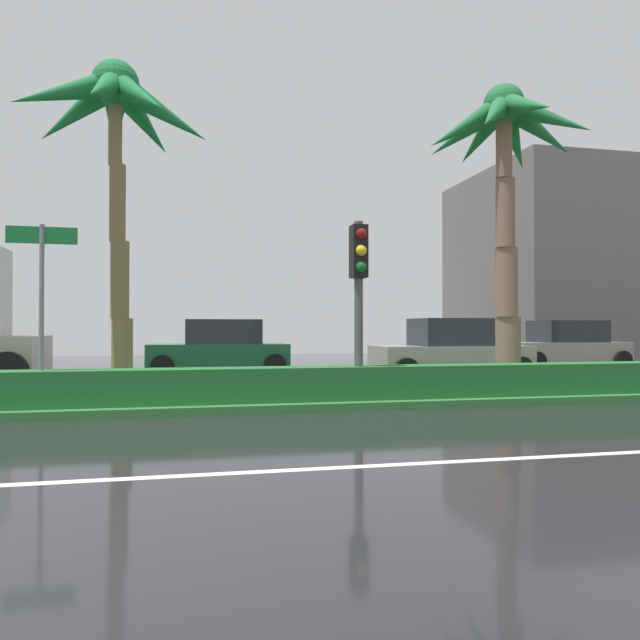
{
  "coord_description": "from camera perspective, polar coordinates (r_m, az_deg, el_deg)",
  "views": [
    {
      "loc": [
        1.26,
        -4.07,
        1.43
      ],
      "look_at": [
        4.29,
        9.31,
        1.63
      ],
      "focal_mm": 34.09,
      "sensor_mm": 36.0,
      "label": 1
    }
  ],
  "objects": [
    {
      "name": "car_in_traffic_third",
      "position": [
        23.07,
        22.0,
        -2.27
      ],
      "size": [
        4.3,
        2.02,
        1.72
      ],
      "rotation": [
        0.0,
        0.0,
        3.14
      ],
      "color": "gray",
      "rests_on": "ground_plane"
    },
    {
      "name": "car_in_traffic_leading",
      "position": [
        19.2,
        -9.42,
        -2.63
      ],
      "size": [
        4.3,
        2.02,
        1.72
      ],
      "rotation": [
        0.0,
        0.0,
        3.14
      ],
      "color": "#195133",
      "rests_on": "ground_plane"
    },
    {
      "name": "ground_plane",
      "position": [
        13.21,
        -18.32,
        -7.23
      ],
      "size": [
        90.0,
        42.0,
        0.1
      ],
      "primitive_type": "cube",
      "color": "black"
    },
    {
      "name": "palm_tree_centre",
      "position": [
        14.67,
        16.9,
        15.0
      ],
      "size": [
        3.8,
        3.95,
        6.75
      ],
      "color": "brown",
      "rests_on": "median_strip"
    },
    {
      "name": "median_hedge",
      "position": [
        10.79,
        -19.55,
        -6.01
      ],
      "size": [
        76.5,
        0.7,
        0.6
      ],
      "color": "#1E6028",
      "rests_on": "median_strip"
    },
    {
      "name": "car_in_traffic_second",
      "position": [
        17.42,
        12.28,
        -2.8
      ],
      "size": [
        4.3,
        2.02,
        1.72
      ],
      "rotation": [
        0.0,
        0.0,
        3.14
      ],
      "color": "gray",
      "rests_on": "ground_plane"
    },
    {
      "name": "traffic_signal_median_right",
      "position": [
        11.07,
        3.67,
        4.08
      ],
      "size": [
        0.28,
        0.43,
        3.24
      ],
      "color": "#4C4C47",
      "rests_on": "median_strip"
    },
    {
      "name": "median_strip",
      "position": [
        12.21,
        -18.78,
        -7.17
      ],
      "size": [
        85.5,
        4.0,
        0.15
      ],
      "primitive_type": "cube",
      "color": "#2D6B33",
      "rests_on": "ground_plane"
    },
    {
      "name": "building_far_right",
      "position": [
        42.41,
        23.74,
        4.79
      ],
      "size": [
        14.65,
        11.43,
        11.05
      ],
      "color": "#605B59",
      "rests_on": "ground_plane"
    },
    {
      "name": "near_lane_divider_stripe",
      "position": [
        6.36,
        -24.61,
        -13.75
      ],
      "size": [
        81.0,
        0.14,
        0.01
      ],
      "primitive_type": "cube",
      "color": "white",
      "rests_on": "ground_plane"
    },
    {
      "name": "palm_tree_centre_left",
      "position": [
        12.99,
        -18.62,
        17.19
      ],
      "size": [
        3.82,
        3.87,
        6.49
      ],
      "color": "brown",
      "rests_on": "median_strip"
    },
    {
      "name": "street_name_sign",
      "position": [
        10.95,
        -24.67,
        2.63
      ],
      "size": [
        1.1,
        0.08,
        3.0
      ],
      "color": "slate",
      "rests_on": "median_strip"
    }
  ]
}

